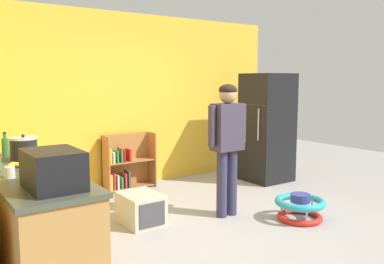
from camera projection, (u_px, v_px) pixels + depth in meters
ground_plane at (231, 224)px, 4.77m from camera, size 12.00×12.00×0.00m
back_wall at (136, 100)px, 6.50m from camera, size 5.20×0.06×2.70m
kitchen_counter at (29, 221)px, 3.58m from camera, size 0.65×2.15×0.90m
refrigerator at (267, 128)px, 6.77m from camera, size 0.73×0.68×1.78m
bookshelf at (125, 166)px, 6.30m from camera, size 0.80×0.28×0.85m
standing_person at (227, 137)px, 4.96m from camera, size 0.57×0.22×1.63m
baby_walker at (300, 207)px, 4.91m from camera, size 0.60×0.60×0.32m
pet_carrier at (141, 209)px, 4.78m from camera, size 0.42×0.55×0.36m
microwave at (54, 169)px, 2.92m from camera, size 0.37×0.48×0.28m
crock_pot at (24, 149)px, 3.92m from camera, size 0.26×0.26×0.26m
banana_bunch at (14, 164)px, 3.65m from camera, size 0.15×0.16×0.04m
green_glass_bottle at (5, 146)px, 4.19m from camera, size 0.07×0.07×0.25m
orange_cup at (48, 170)px, 3.31m from camera, size 0.08×0.08×0.09m
white_cup at (10, 172)px, 3.25m from camera, size 0.08×0.08×0.09m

